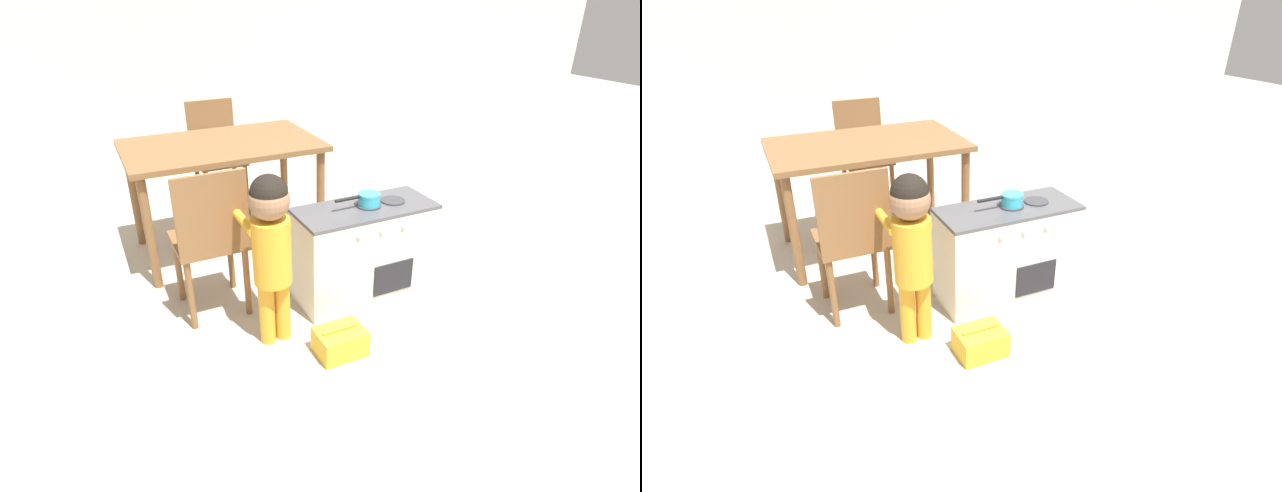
% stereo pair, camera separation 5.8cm
% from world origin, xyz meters
% --- Properties ---
extents(ground_plane, '(16.00, 16.00, 0.00)m').
position_xyz_m(ground_plane, '(0.00, 0.00, 0.00)').
color(ground_plane, '#B2A899').
extents(wall_back, '(10.00, 0.06, 2.60)m').
position_xyz_m(wall_back, '(0.00, 3.87, 1.30)').
color(wall_back, silver).
rests_on(wall_back, ground_plane).
extents(play_kitchen, '(0.79, 0.35, 0.57)m').
position_xyz_m(play_kitchen, '(0.07, 1.04, 0.28)').
color(play_kitchen, silver).
rests_on(play_kitchen, ground_plane).
extents(toy_pot, '(0.27, 0.12, 0.07)m').
position_xyz_m(toy_pot, '(0.08, 1.04, 0.61)').
color(toy_pot, '#38B2D6').
rests_on(toy_pot, play_kitchen).
extents(child_figure, '(0.21, 0.36, 0.91)m').
position_xyz_m(child_figure, '(-0.56, 0.86, 0.59)').
color(child_figure, gold).
rests_on(child_figure, ground_plane).
extents(toy_basket, '(0.24, 0.18, 0.15)m').
position_xyz_m(toy_basket, '(-0.31, 0.61, 0.07)').
color(toy_basket, gold).
rests_on(toy_basket, ground_plane).
extents(dining_table, '(1.23, 0.77, 0.75)m').
position_xyz_m(dining_table, '(-0.47, 1.97, 0.65)').
color(dining_table, brown).
rests_on(dining_table, ground_plane).
extents(dining_chair_near, '(0.37, 0.37, 0.86)m').
position_xyz_m(dining_chair_near, '(-0.76, 1.22, 0.46)').
color(dining_chair_near, brown).
rests_on(dining_chair_near, ground_plane).
extents(dining_chair_far, '(0.37, 0.37, 0.86)m').
position_xyz_m(dining_chair_far, '(-0.33, 2.66, 0.46)').
color(dining_chair_far, brown).
rests_on(dining_chair_far, ground_plane).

